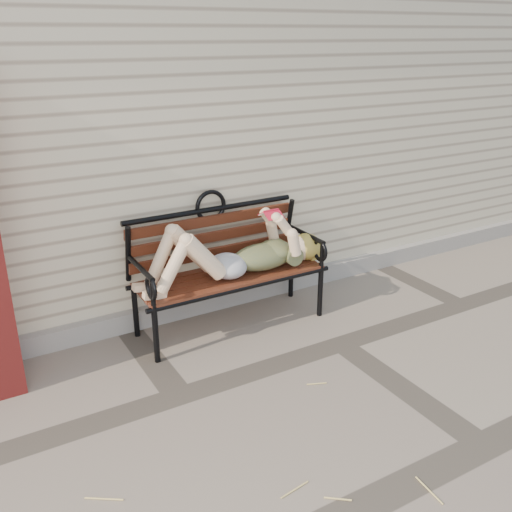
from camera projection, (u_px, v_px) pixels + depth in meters
ground at (341, 344)px, 4.09m from camera, size 80.00×80.00×0.00m
house_wall at (170, 92)px, 5.95m from camera, size 8.00×4.00×3.00m
foundation_strip at (270, 286)px, 4.84m from camera, size 8.00×0.10×0.15m
garden_bench at (224, 253)px, 4.23m from camera, size 1.54×0.61×0.99m
reading_woman at (233, 254)px, 4.12m from camera, size 1.45×0.33×0.46m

